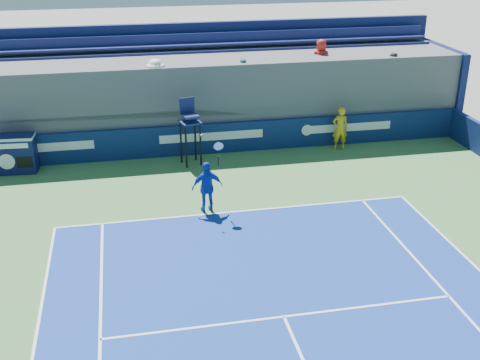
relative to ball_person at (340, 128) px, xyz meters
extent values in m
imported|color=gold|center=(0.00, 0.00, 0.00)|extent=(0.66, 0.46, 1.71)
cube|color=white|center=(-5.00, -4.67, -0.85)|extent=(10.97, 0.07, 0.00)
cube|color=white|center=(-5.00, -10.15, -0.85)|extent=(8.23, 0.07, 0.00)
cube|color=#0D1C4B|center=(-5.00, 0.55, -0.27)|extent=(20.40, 0.20, 1.20)
cube|color=white|center=(-11.00, 0.44, -0.15)|extent=(3.20, 0.01, 0.32)
cube|color=white|center=(-5.00, 0.44, -0.15)|extent=(4.00, 0.01, 0.32)
cube|color=white|center=(0.50, 0.44, -0.15)|extent=(3.60, 0.01, 0.32)
cylinder|color=white|center=(-1.20, 0.44, -0.15)|extent=(0.44, 0.01, 0.44)
cube|color=#0D1545|center=(-12.07, 0.04, -0.17)|extent=(1.35, 0.79, 1.40)
cube|color=silver|center=(-12.07, 0.04, 0.46)|extent=(1.37, 0.81, 0.10)
cylinder|color=white|center=(-12.39, -0.30, -0.32)|extent=(0.56, 0.06, 0.56)
cube|color=black|center=(-11.79, -0.34, -0.37)|extent=(0.55, 0.06, 0.40)
cube|color=white|center=(-12.09, -0.32, 0.25)|extent=(1.00, 0.08, 0.18)
cylinder|color=black|center=(-6.12, -0.76, -0.07)|extent=(0.08, 0.08, 1.60)
cylinder|color=black|center=(-5.57, -0.64, -0.07)|extent=(0.08, 0.08, 1.60)
cylinder|color=black|center=(-6.25, -0.21, -0.07)|extent=(0.08, 0.08, 1.60)
cylinder|color=black|center=(-5.70, -0.09, -0.07)|extent=(0.08, 0.08, 1.60)
cube|color=navy|center=(-5.91, -0.43, 0.76)|extent=(0.84, 0.84, 0.06)
cube|color=#141D4C|center=(-5.89, -0.52, 1.01)|extent=(0.64, 0.56, 0.08)
cube|color=#121846|center=(-5.97, -0.17, 1.31)|extent=(0.55, 0.18, 0.60)
imported|color=#153CAE|center=(-5.90, -4.44, -0.03)|extent=(0.99, 0.46, 1.64)
cylinder|color=black|center=(-5.55, -4.50, 0.83)|extent=(0.04, 0.15, 0.39)
torus|color=silver|center=(-5.55, -4.57, 1.31)|extent=(0.30, 0.12, 0.29)
cylinder|color=silver|center=(-5.55, -4.57, 1.31)|extent=(0.25, 0.09, 0.24)
sphere|color=#CEDD31|center=(-6.05, -4.54, 1.68)|extent=(0.07, 0.07, 0.07)
cube|color=#4C4C51|center=(-5.00, 2.45, 0.82)|extent=(20.40, 3.60, 3.38)
cube|color=#4C4C51|center=(-5.00, 1.10, 0.61)|extent=(20.40, 0.90, 0.55)
cube|color=navy|center=(-5.00, 1.00, 1.08)|extent=(20.00, 0.45, 0.08)
cube|color=navy|center=(-5.00, 1.25, 1.28)|extent=(20.00, 0.06, 0.45)
cube|color=#4C4C51|center=(-5.00, 2.00, 1.16)|extent=(20.40, 0.90, 0.55)
cube|color=navy|center=(-5.00, 1.90, 1.63)|extent=(20.00, 0.45, 0.08)
cube|color=navy|center=(-5.00, 2.15, 1.83)|extent=(20.00, 0.06, 0.45)
cube|color=#4C4C51|center=(-5.00, 2.90, 1.71)|extent=(20.40, 0.90, 0.55)
cube|color=navy|center=(-5.00, 2.80, 2.18)|extent=(20.00, 0.45, 0.08)
cube|color=navy|center=(-5.00, 3.05, 2.38)|extent=(20.00, 0.06, 0.45)
cube|color=#4C4C51|center=(-5.00, 3.80, 2.26)|extent=(20.40, 0.90, 0.55)
cube|color=navy|center=(-5.00, 3.70, 2.73)|extent=(20.00, 0.45, 0.08)
cube|color=navy|center=(-5.00, 3.95, 2.93)|extent=(20.00, 0.06, 0.45)
cube|color=#0C1647|center=(-5.00, 4.40, 1.33)|extent=(20.80, 0.30, 4.40)
cube|color=#0C1647|center=(5.35, 2.45, 0.83)|extent=(0.30, 3.90, 3.40)
imported|color=gold|center=(-10.86, 1.05, 1.69)|extent=(0.85, 0.71, 1.58)
imported|color=white|center=(-6.95, 1.05, 1.84)|extent=(1.30, 0.86, 1.88)
imported|color=teal|center=(-3.63, 1.05, 1.77)|extent=(1.08, 0.61, 1.74)
imported|color=#B11D19|center=(-0.27, 1.95, 2.28)|extent=(0.83, 0.56, 1.65)
imported|color=black|center=(2.41, 1.05, 1.78)|extent=(0.66, 0.46, 1.75)
camera|label=1|loc=(-8.22, -21.07, 7.51)|focal=45.00mm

